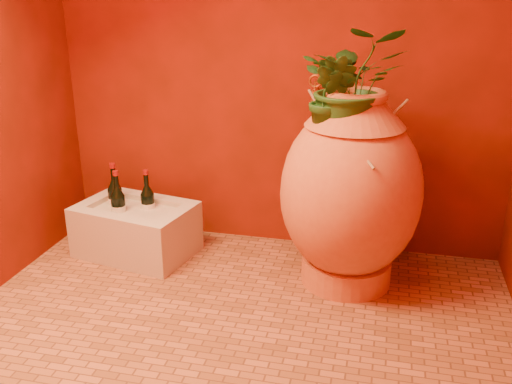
% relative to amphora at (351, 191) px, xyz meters
% --- Properties ---
extents(floor, '(2.50, 2.50, 0.00)m').
position_rel_amphora_xyz_m(floor, '(-0.44, -0.59, -0.49)').
color(floor, '#9C5633').
rests_on(floor, ground).
extents(wall_back, '(2.50, 0.02, 2.50)m').
position_rel_amphora_xyz_m(wall_back, '(-0.44, 0.41, 0.76)').
color(wall_back, '#521504').
rests_on(wall_back, ground).
extents(amphora, '(0.83, 0.83, 0.99)m').
position_rel_amphora_xyz_m(amphora, '(0.00, 0.00, 0.00)').
color(amphora, '#BF6635').
rests_on(amphora, floor).
extents(stone_basin, '(0.69, 0.54, 0.29)m').
position_rel_amphora_xyz_m(stone_basin, '(-1.18, 0.05, -0.35)').
color(stone_basin, beige).
rests_on(stone_basin, floor).
extents(wine_bottle_a, '(0.08, 0.08, 0.32)m').
position_rel_amphora_xyz_m(wine_bottle_a, '(-1.12, 0.11, -0.22)').
color(wine_bottle_a, black).
rests_on(wine_bottle_a, stone_basin).
extents(wine_bottle_b, '(0.08, 0.08, 0.34)m').
position_rel_amphora_xyz_m(wine_bottle_b, '(-1.32, 0.12, -0.21)').
color(wine_bottle_b, black).
rests_on(wine_bottle_b, stone_basin).
extents(wine_bottle_c, '(0.08, 0.08, 0.33)m').
position_rel_amphora_xyz_m(wine_bottle_c, '(-1.26, 0.02, -0.21)').
color(wine_bottle_c, black).
rests_on(wine_bottle_c, stone_basin).
extents(wall_tap, '(0.07, 0.15, 0.16)m').
position_rel_amphora_xyz_m(wall_tap, '(-0.24, 0.33, 0.43)').
color(wall_tap, '#B07628').
rests_on(wall_tap, wall_back).
extents(plant_main, '(0.54, 0.49, 0.52)m').
position_rel_amphora_xyz_m(plant_main, '(-0.02, -0.02, 0.52)').
color(plant_main, '#1D4B1A').
rests_on(plant_main, amphora).
extents(plant_side, '(0.28, 0.26, 0.40)m').
position_rel_amphora_xyz_m(plant_side, '(-0.10, -0.09, 0.47)').
color(plant_side, '#1D4B1A').
rests_on(plant_side, amphora).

